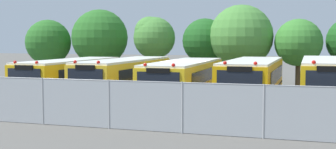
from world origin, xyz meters
name	(u,v)px	position (x,y,z in m)	size (l,w,h in m)	color
ground_plane	(186,102)	(0.00, 0.00, 0.00)	(160.00, 160.00, 0.00)	#595651
school_bus_0	(71,76)	(-7.52, -0.01, 1.34)	(2.53, 9.93, 2.53)	yellow
school_bus_1	(125,77)	(-3.76, -0.11, 1.37)	(2.54, 10.18, 2.61)	yellow
school_bus_2	(185,79)	(-0.02, -0.10, 1.34)	(2.83, 10.69, 2.54)	yellow
school_bus_3	(253,80)	(3.85, 0.15, 1.40)	(2.68, 9.96, 2.65)	#EAA80C
school_bus_4	(325,81)	(7.67, -0.26, 1.46)	(2.44, 10.32, 2.77)	yellow
tree_0	(47,42)	(-14.14, 7.72, 3.43)	(3.77, 3.77, 5.32)	#4C3823
tree_1	(99,37)	(-9.81, 8.65, 3.88)	(4.63, 4.63, 6.14)	#4C3823
tree_2	(153,36)	(-5.09, 8.73, 3.91)	(3.33, 3.33, 5.49)	#4C3823
tree_3	(206,42)	(-0.89, 9.37, 3.50)	(3.59, 3.51, 5.32)	#4C3823
tree_4	(242,37)	(1.97, 8.82, 3.85)	(4.78, 4.78, 6.28)	#4C3823
tree_5	(299,42)	(6.07, 8.60, 3.47)	(3.42, 3.42, 5.15)	#4C3823
chainlink_fence	(145,105)	(0.64, -8.55, 1.04)	(21.78, 0.07, 2.01)	#9EA0A3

